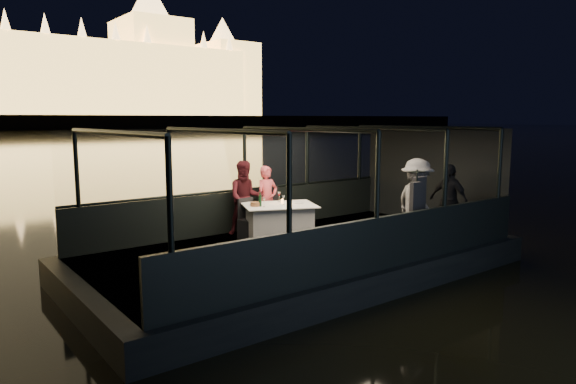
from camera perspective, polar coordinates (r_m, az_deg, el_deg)
boat_hull at (r=10.28m, az=1.36°, el=-8.84°), size 8.60×4.40×1.00m
boat_deck at (r=10.15m, az=1.37°, el=-6.25°), size 8.00×4.00×0.04m
gunwale_port at (r=11.65m, az=-4.77°, el=-2.03°), size 8.00×0.08×0.90m
gunwale_starboard at (r=8.61m, az=9.75°, el=-5.77°), size 8.00×0.08×0.90m
cabin_glass_port at (r=11.50m, az=-4.83°, el=3.62°), size 8.00×0.02×1.40m
cabin_glass_starboard at (r=8.41m, az=9.94°, el=1.86°), size 8.00×0.02×1.40m
cabin_roof_glass at (r=9.83m, az=1.42°, el=6.96°), size 8.00×4.00×0.02m
end_wall_fore at (r=8.09m, az=-21.36°, el=-2.05°), size 0.02×4.00×2.30m
end_wall_aft at (r=12.79m, az=15.55°, el=1.78°), size 0.02×4.00×2.30m
canopy_ribs at (r=9.93m, az=1.40°, el=0.31°), size 8.00×4.00×2.30m
dining_table_central at (r=10.53m, az=-0.96°, el=-3.46°), size 1.74×1.53×0.77m
chair_port_left at (r=10.74m, az=-4.23°, el=-2.89°), size 0.44×0.44×0.84m
chair_port_right at (r=11.35m, az=-1.62°, el=-2.28°), size 0.55×0.55×0.99m
coat_stand at (r=9.76m, az=14.03°, el=-1.55°), size 0.51×0.44×1.59m
person_woman_coral at (r=11.34m, az=-2.33°, el=-0.75°), size 0.55×0.38×1.48m
person_man_maroon at (r=11.11m, az=-4.71°, el=-0.96°), size 0.95×0.86×1.61m
passenger_stripe at (r=10.44m, az=14.09°, el=-1.21°), size 0.98×1.27×1.74m
passenger_dark at (r=11.49m, az=17.40°, el=-0.50°), size 0.39×0.92×1.56m
wine_bottle at (r=10.25m, az=-3.11°, el=-0.78°), size 0.07×0.07×0.29m
bread_basket at (r=10.30m, az=-3.64°, el=-1.35°), size 0.27×0.27×0.08m
amber_candle at (r=10.62m, az=-0.64°, el=-1.05°), size 0.07×0.07×0.08m
plate_near at (r=10.69m, az=1.09°, el=-1.17°), size 0.27×0.27×0.02m
plate_far at (r=10.51m, az=-3.73°, el=-1.34°), size 0.24×0.24×0.01m
wine_glass_white at (r=10.18m, az=-2.69°, el=-1.15°), size 0.07×0.07×0.19m
wine_glass_red at (r=10.80m, az=-1.00°, el=-0.60°), size 0.08×0.08×0.21m
wine_glass_empty at (r=10.41m, az=-0.51°, el=-0.93°), size 0.07×0.07×0.19m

